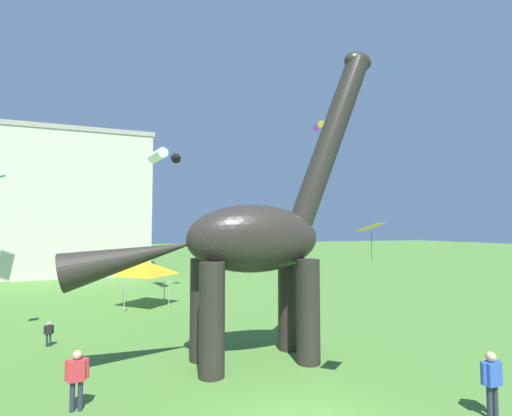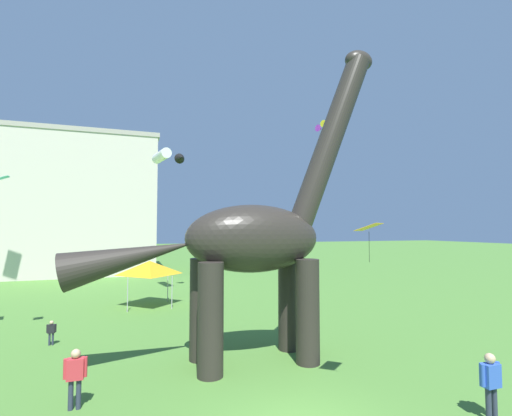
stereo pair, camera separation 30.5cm
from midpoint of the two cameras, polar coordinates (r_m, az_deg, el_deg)
dinosaur_sculpture at (r=14.54m, az=-1.12°, el=-4.75°), size 12.62×2.67×13.19m
person_vendor_side at (r=19.34m, az=-29.87°, el=-16.27°), size 0.40×0.18×1.07m
person_far_spectator at (r=12.60m, az=-26.70°, el=-22.03°), size 0.63×0.28×1.69m
person_strolling_adult at (r=12.76m, az=32.09°, el=-21.40°), size 0.66×0.29×1.77m
festival_canopy_tent at (r=25.83m, az=-17.00°, el=-8.88°), size 3.15×3.15×3.00m
kite_near_low at (r=29.47m, az=-14.64°, el=7.81°), size 2.62×2.89×0.82m
kite_far_left at (r=11.56m, az=16.71°, el=-2.90°), size 1.12×1.08×1.16m
kite_far_right at (r=24.44m, az=10.39°, el=12.28°), size 1.59×1.58×0.46m
background_building_block at (r=46.97m, az=-28.16°, el=0.59°), size 19.58×8.98×15.90m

